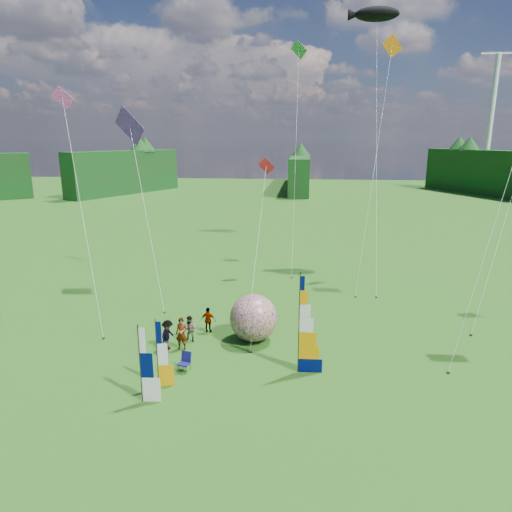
# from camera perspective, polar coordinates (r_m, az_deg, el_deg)

# --- Properties ---
(ground) EXTENTS (220.00, 220.00, 0.00)m
(ground) POSITION_cam_1_polar(r_m,az_deg,el_deg) (20.48, 1.66, -18.06)
(ground) COLOR #2E631A
(ground) RESTS_ON ground
(treeline_ring) EXTENTS (210.00, 210.00, 8.00)m
(treeline_ring) POSITION_cam_1_polar(r_m,az_deg,el_deg) (18.64, 1.75, -7.64)
(treeline_ring) COLOR #1C3716
(treeline_ring) RESTS_ON ground
(turbine_right) EXTENTS (8.00, 1.20, 30.00)m
(turbine_right) POSITION_cam_1_polar(r_m,az_deg,el_deg) (127.03, 27.27, 14.80)
(turbine_right) COLOR silver
(turbine_right) RESTS_ON ground
(feather_banner_main) EXTENTS (1.32, 0.15, 4.88)m
(feather_banner_main) POSITION_cam_1_polar(r_m,az_deg,el_deg) (21.92, 5.40, -8.61)
(feather_banner_main) COLOR #010B4A
(feather_banner_main) RESTS_ON ground
(side_banner_left) EXTENTS (0.90, 0.29, 3.20)m
(side_banner_left) POSITION_cam_1_polar(r_m,az_deg,el_deg) (21.41, -12.26, -11.97)
(side_banner_left) COLOR orange
(side_banner_left) RESTS_ON ground
(side_banner_far) EXTENTS (1.02, 0.18, 3.44)m
(side_banner_far) POSITION_cam_1_polar(r_m,az_deg,el_deg) (20.40, -14.27, -13.12)
(side_banner_far) COLOR white
(side_banner_far) RESTS_ON ground
(bol_inflatable) EXTENTS (2.81, 2.81, 2.66)m
(bol_inflatable) POSITION_cam_1_polar(r_m,az_deg,el_deg) (25.59, -0.32, -7.74)
(bol_inflatable) COLOR #1E0C93
(bol_inflatable) RESTS_ON ground
(spectator_a) EXTENTS (0.65, 0.43, 1.77)m
(spectator_a) POSITION_cam_1_polar(r_m,az_deg,el_deg) (25.03, -9.28, -9.58)
(spectator_a) COLOR #66594C
(spectator_a) RESTS_ON ground
(spectator_b) EXTENTS (0.79, 0.47, 1.52)m
(spectator_b) POSITION_cam_1_polar(r_m,az_deg,el_deg) (25.84, -8.21, -9.04)
(spectator_b) COLOR #66594C
(spectator_b) RESTS_ON ground
(spectator_c) EXTENTS (0.60, 1.13, 1.66)m
(spectator_c) POSITION_cam_1_polar(r_m,az_deg,el_deg) (25.15, -10.97, -9.68)
(spectator_c) COLOR #66594C
(spectator_c) RESTS_ON ground
(spectator_d) EXTENTS (0.93, 0.46, 1.53)m
(spectator_d) POSITION_cam_1_polar(r_m,az_deg,el_deg) (26.92, -5.97, -7.97)
(spectator_d) COLOR #66594C
(spectator_d) RESTS_ON ground
(camp_chair) EXTENTS (0.67, 0.67, 0.97)m
(camp_chair) POSITION_cam_1_polar(r_m,az_deg,el_deg) (22.97, -8.97, -12.99)
(camp_chair) COLOR #11104E
(camp_chair) RESTS_ON ground
(kite_whale) EXTENTS (9.60, 15.94, 23.02)m
(kite_whale) POSITION_cam_1_polar(r_m,az_deg,el_deg) (37.72, 14.93, 14.80)
(kite_whale) COLOR black
(kite_whale) RESTS_ON ground
(kite_rainbow_delta) EXTENTS (12.88, 14.25, 14.32)m
(kite_rainbow_delta) POSITION_cam_1_polar(r_m,az_deg,el_deg) (32.49, -13.72, 7.29)
(kite_rainbow_delta) COLOR #D13250
(kite_rainbow_delta) RESTS_ON ground
(kite_parafoil) EXTENTS (9.33, 10.05, 15.00)m
(kite_parafoil) POSITION_cam_1_polar(r_m,az_deg,el_deg) (25.45, 27.71, 4.90)
(kite_parafoil) COLOR red
(kite_parafoil) RESTS_ON ground
(small_kite_red) EXTENTS (3.12, 10.73, 10.01)m
(small_kite_red) POSITION_cam_1_polar(r_m,az_deg,el_deg) (33.40, 0.39, 4.15)
(small_kite_red) COLOR red
(small_kite_red) RESTS_ON ground
(small_kite_orange) EXTENTS (8.39, 11.91, 19.36)m
(small_kite_orange) POSITION_cam_1_polar(r_m,az_deg,el_deg) (35.71, 14.68, 11.91)
(small_kite_orange) COLOR orange
(small_kite_orange) RESTS_ON ground
(small_kite_yellow) EXTENTS (10.19, 11.43, 14.36)m
(small_kite_yellow) POSITION_cam_1_polar(r_m,az_deg,el_deg) (31.53, 28.98, 5.71)
(small_kite_yellow) COLOR #F8F819
(small_kite_yellow) RESTS_ON ground
(small_kite_pink) EXTENTS (6.79, 8.47, 14.67)m
(small_kite_pink) POSITION_cam_1_polar(r_m,az_deg,el_deg) (29.11, -21.03, 6.29)
(small_kite_pink) COLOR #FB4DBD
(small_kite_pink) RESTS_ON ground
(small_kite_green) EXTENTS (7.65, 13.07, 20.34)m
(small_kite_green) POSITION_cam_1_polar(r_m,az_deg,el_deg) (40.67, 4.99, 13.28)
(small_kite_green) COLOR green
(small_kite_green) RESTS_ON ground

